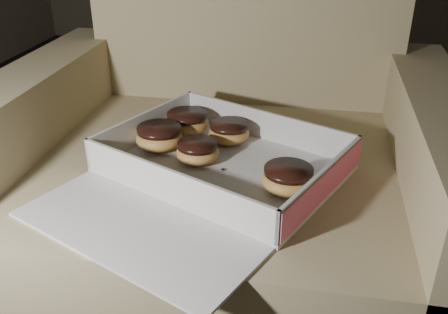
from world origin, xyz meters
TOP-DOWN VIEW (x-y plane):
  - floor at (0.00, 0.00)m, footprint 4.50×4.50m
  - armchair at (-0.36, -0.05)m, footprint 0.90×0.76m
  - bakery_box at (-0.36, -0.21)m, footprint 0.55×0.58m
  - donut_a at (-0.35, -0.07)m, footprint 0.08×0.08m
  - donut_b at (-0.22, -0.24)m, footprint 0.09×0.09m
  - donut_c at (-0.44, -0.04)m, footprint 0.09×0.09m
  - donut_d at (-0.39, -0.16)m, footprint 0.08×0.08m
  - donut_e at (-0.48, -0.12)m, footprint 0.09×0.09m
  - crumb_a at (-0.34, -0.19)m, footprint 0.01×0.01m
  - crumb_b at (-0.52, -0.21)m, footprint 0.01×0.01m
  - crumb_c at (-0.43, -0.14)m, footprint 0.01×0.01m
  - crumb_d at (-0.23, -0.32)m, footprint 0.01×0.01m

SIDE VIEW (x-z plane):
  - floor at x=0.00m, z-range 0.00..0.00m
  - armchair at x=-0.36m, z-range -0.17..0.77m
  - crumb_a at x=-0.34m, z-range 0.43..0.43m
  - crumb_b at x=-0.52m, z-range 0.43..0.43m
  - crumb_c at x=-0.43m, z-range 0.43..0.43m
  - crumb_d at x=-0.23m, z-range 0.43..0.43m
  - bakery_box at x=-0.36m, z-range 0.40..0.47m
  - donut_d at x=-0.39m, z-range 0.43..0.47m
  - donut_a at x=-0.35m, z-range 0.43..0.47m
  - donut_b at x=-0.22m, z-range 0.43..0.47m
  - donut_c at x=-0.44m, z-range 0.43..0.47m
  - donut_e at x=-0.48m, z-range 0.43..0.48m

